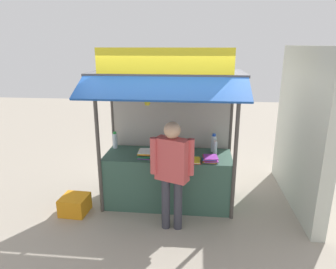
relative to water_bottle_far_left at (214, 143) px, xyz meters
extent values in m
plane|color=#9E9384|center=(-0.76, -0.23, -1.03)|extent=(20.00, 20.00, 0.00)
cube|color=#385B4C|center=(-0.76, -0.23, -0.59)|extent=(2.10, 0.79, 0.89)
cylinder|color=#4C4742|center=(-1.81, -0.63, 0.07)|extent=(0.06, 0.06, 2.21)
cylinder|color=#4C4742|center=(0.29, -0.63, 0.07)|extent=(0.06, 0.06, 2.21)
cylinder|color=#4C4742|center=(-1.81, 0.24, 0.07)|extent=(0.06, 0.06, 2.21)
cylinder|color=#4C4742|center=(0.29, 0.24, 0.07)|extent=(0.06, 0.06, 2.21)
cube|color=#B7B2A8|center=(-0.76, 0.24, 0.05)|extent=(2.06, 0.04, 2.16)
cube|color=#3F3F44|center=(-0.76, -0.29, 1.20)|extent=(2.30, 1.07, 0.04)
cube|color=#194799|center=(-0.76, -1.08, 1.07)|extent=(2.26, 0.51, 0.26)
cube|color=yellow|center=(-0.76, -0.78, 1.40)|extent=(1.89, 0.04, 0.35)
cylinder|color=#59544C|center=(-0.76, -0.73, 1.10)|extent=(1.99, 0.02, 0.02)
cylinder|color=silver|center=(0.00, 0.00, -0.01)|extent=(0.09, 0.09, 0.28)
cylinder|color=blue|center=(0.00, 0.00, 0.15)|extent=(0.06, 0.06, 0.04)
cylinder|color=silver|center=(0.02, -0.13, -0.04)|extent=(0.07, 0.07, 0.22)
cylinder|color=white|center=(0.02, -0.13, 0.08)|extent=(0.04, 0.04, 0.03)
cylinder|color=silver|center=(-1.72, 0.01, -0.02)|extent=(0.08, 0.08, 0.26)
cylinder|color=#198C33|center=(-1.72, 0.01, 0.13)|extent=(0.05, 0.05, 0.04)
cube|color=purple|center=(-1.11, -0.37, -0.14)|extent=(0.22, 0.28, 0.01)
cube|color=green|center=(-1.12, -0.36, -0.13)|extent=(0.23, 0.28, 0.01)
cube|color=purple|center=(-1.12, -0.35, -0.12)|extent=(0.23, 0.28, 0.01)
cube|color=green|center=(-1.13, -0.37, -0.11)|extent=(0.22, 0.28, 0.01)
cube|color=black|center=(-1.11, -0.36, -0.10)|extent=(0.23, 0.28, 0.01)
cube|color=orange|center=(-1.12, -0.35, -0.09)|extent=(0.23, 0.28, 0.01)
cube|color=orange|center=(-1.11, -0.36, -0.08)|extent=(0.23, 0.28, 0.01)
cube|color=yellow|center=(-1.12, -0.35, -0.07)|extent=(0.23, 0.28, 0.01)
cube|color=white|center=(-1.12, -0.36, -0.05)|extent=(0.21, 0.27, 0.01)
cube|color=orange|center=(-0.07, -0.44, -0.14)|extent=(0.23, 0.26, 0.01)
cube|color=white|center=(-0.07, -0.45, -0.13)|extent=(0.22, 0.25, 0.01)
cube|color=purple|center=(-0.06, -0.45, -0.12)|extent=(0.24, 0.26, 0.01)
cube|color=red|center=(-0.08, -0.44, -0.11)|extent=(0.22, 0.25, 0.01)
cube|color=blue|center=(-0.08, -0.45, -0.10)|extent=(0.22, 0.25, 0.01)
cube|color=red|center=(-0.07, -0.44, -0.09)|extent=(0.24, 0.27, 0.01)
cube|color=purple|center=(-0.06, -0.45, -0.08)|extent=(0.24, 0.26, 0.01)
cube|color=white|center=(-0.58, -0.28, -0.14)|extent=(0.20, 0.28, 0.01)
cube|color=red|center=(-0.58, -0.26, -0.13)|extent=(0.21, 0.29, 0.01)
cube|color=yellow|center=(-0.58, -0.26, -0.12)|extent=(0.21, 0.30, 0.01)
cube|color=white|center=(-0.59, -0.26, -0.11)|extent=(0.21, 0.30, 0.01)
cube|color=orange|center=(-0.58, -0.27, -0.10)|extent=(0.21, 0.29, 0.01)
cube|color=white|center=(-0.59, -0.27, -0.09)|extent=(0.22, 0.30, 0.01)
cube|color=orange|center=(-0.58, -0.26, -0.08)|extent=(0.21, 0.29, 0.01)
cube|color=red|center=(-0.33, -0.50, -0.14)|extent=(0.25, 0.28, 0.01)
cube|color=yellow|center=(-0.34, -0.48, -0.14)|extent=(0.24, 0.27, 0.01)
cube|color=white|center=(-0.34, -0.49, -0.13)|extent=(0.23, 0.27, 0.01)
cube|color=yellow|center=(-0.34, -0.49, -0.12)|extent=(0.22, 0.26, 0.01)
cylinder|color=#332D23|center=(-0.74, -0.73, 1.06)|extent=(0.01, 0.01, 0.06)
cylinder|color=olive|center=(-0.74, -0.73, 1.00)|extent=(0.04, 0.04, 0.04)
ellipsoid|color=#D7CB41|center=(-0.73, -0.73, 0.92)|extent=(0.04, 0.07, 0.15)
ellipsoid|color=#D7CB41|center=(-0.74, -0.72, 0.92)|extent=(0.06, 0.05, 0.16)
ellipsoid|color=#D7CB41|center=(-0.75, -0.71, 0.92)|extent=(0.08, 0.05, 0.16)
ellipsoid|color=#D7CB41|center=(-0.76, -0.73, 0.92)|extent=(0.04, 0.07, 0.15)
ellipsoid|color=#D7CB41|center=(-0.75, -0.75, 0.92)|extent=(0.07, 0.05, 0.16)
ellipsoid|color=#D7CB41|center=(-0.73, -0.75, 0.92)|extent=(0.07, 0.05, 0.16)
cylinder|color=#332D23|center=(-1.01, -0.73, 1.02)|extent=(0.01, 0.01, 0.14)
cylinder|color=olive|center=(-1.01, -0.73, 0.93)|extent=(0.04, 0.04, 0.04)
ellipsoid|color=yellow|center=(-0.98, -0.73, 0.85)|extent=(0.04, 0.09, 0.15)
ellipsoid|color=yellow|center=(-0.99, -0.71, 0.85)|extent=(0.07, 0.06, 0.16)
ellipsoid|color=yellow|center=(-1.00, -0.71, 0.85)|extent=(0.08, 0.05, 0.16)
ellipsoid|color=yellow|center=(-1.02, -0.71, 0.85)|extent=(0.07, 0.06, 0.16)
ellipsoid|color=yellow|center=(-1.02, -0.72, 0.85)|extent=(0.05, 0.06, 0.16)
ellipsoid|color=yellow|center=(-1.03, -0.73, 0.85)|extent=(0.05, 0.08, 0.16)
ellipsoid|color=yellow|center=(-1.01, -0.75, 0.85)|extent=(0.07, 0.05, 0.16)
ellipsoid|color=yellow|center=(-1.00, -0.75, 0.85)|extent=(0.07, 0.05, 0.16)
ellipsoid|color=yellow|center=(-0.99, -0.74, 0.85)|extent=(0.06, 0.06, 0.16)
cylinder|color=#383842|center=(-0.71, -0.98, -0.64)|extent=(0.13, 0.13, 0.78)
cylinder|color=#383842|center=(-0.53, -0.98, -0.64)|extent=(0.13, 0.13, 0.78)
cube|color=#CC4C4C|center=(-0.62, -0.98, 0.06)|extent=(0.51, 0.36, 0.62)
cylinder|color=#CC4C4C|center=(-0.88, -0.98, 0.11)|extent=(0.10, 0.10, 0.53)
cylinder|color=#CC4C4C|center=(-0.36, -0.98, 0.11)|extent=(0.10, 0.10, 0.53)
sphere|color=tan|center=(-0.62, -0.98, 0.49)|extent=(0.24, 0.24, 0.24)
cube|color=orange|center=(-2.23, -0.72, -0.89)|extent=(0.43, 0.43, 0.29)
cube|color=beige|center=(1.43, 0.07, 0.28)|extent=(0.20, 2.40, 2.63)
camera|label=1|loc=(-0.28, -4.92, 1.61)|focal=32.29mm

